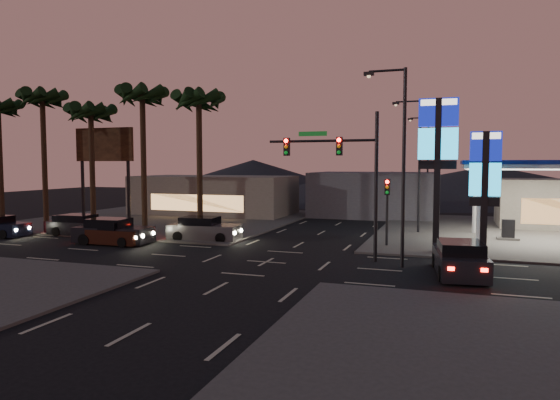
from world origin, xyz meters
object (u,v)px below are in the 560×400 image
at_px(car_lane_a_front, 113,232).
at_px(car_lane_b_mid, 81,226).
at_px(car_lane_a_mid, 111,234).
at_px(car_lane_b_rear, 73,225).
at_px(traffic_signal_mast, 344,164).
at_px(pylon_sign_short, 485,175).
at_px(suv_station, 460,259).
at_px(pylon_sign_tall, 438,144).
at_px(car_lane_b_front, 203,229).

distance_m(car_lane_a_front, car_lane_b_mid, 5.25).
distance_m(car_lane_a_mid, car_lane_b_rear, 6.46).
bearing_deg(traffic_signal_mast, car_lane_a_front, 178.05).
xyz_separation_m(pylon_sign_short, traffic_signal_mast, (-7.24, -2.51, 0.57)).
height_order(pylon_sign_short, traffic_signal_mast, traffic_signal_mast).
distance_m(pylon_sign_short, car_lane_b_rear, 28.68).
bearing_deg(suv_station, car_lane_b_rear, 168.86).
xyz_separation_m(pylon_sign_short, car_lane_a_mid, (-22.67, -2.20, -3.96)).
distance_m(car_lane_a_mid, suv_station, 21.53).
bearing_deg(pylon_sign_tall, car_lane_b_front, 179.02).
distance_m(pylon_sign_short, car_lane_a_front, 23.14).
bearing_deg(suv_station, pylon_sign_short, 74.37).
height_order(pylon_sign_short, car_lane_a_front, pylon_sign_short).
distance_m(pylon_sign_short, car_lane_a_mid, 23.12).
bearing_deg(car_lane_b_rear, car_lane_a_mid, -27.73).
bearing_deg(car_lane_b_mid, pylon_sign_short, -0.90).
distance_m(pylon_sign_tall, traffic_signal_mast, 6.02).
relative_size(traffic_signal_mast, car_lane_a_mid, 1.73).
relative_size(car_lane_a_front, car_lane_b_rear, 1.17).
bearing_deg(pylon_sign_short, pylon_sign_tall, 158.20).
bearing_deg(traffic_signal_mast, pylon_sign_short, 19.13).
bearing_deg(car_lane_a_front, pylon_sign_tall, 8.40).
bearing_deg(car_lane_a_mid, pylon_sign_short, 5.54).
bearing_deg(car_lane_a_mid, traffic_signal_mast, -1.17).
height_order(car_lane_b_front, car_lane_b_rear, car_lane_b_front).
height_order(pylon_sign_tall, suv_station, pylon_sign_tall).
bearing_deg(car_lane_a_mid, car_lane_b_front, 35.12).
xyz_separation_m(pylon_sign_tall, car_lane_b_mid, (-24.89, -0.57, -5.68)).
bearing_deg(car_lane_a_front, car_lane_b_rear, 153.77).
xyz_separation_m(car_lane_b_front, suv_station, (16.49, -5.80, 0.01)).
bearing_deg(car_lane_b_rear, pylon_sign_tall, 0.43).
bearing_deg(car_lane_b_rear, pylon_sign_short, -1.63).
xyz_separation_m(pylon_sign_tall, car_lane_a_mid, (-20.17, -3.20, -5.70)).
distance_m(pylon_sign_tall, car_lane_a_mid, 21.21).
xyz_separation_m(car_lane_a_front, car_lane_a_mid, (0.05, -0.21, -0.08)).
xyz_separation_m(car_lane_a_front, car_lane_b_rear, (-5.67, 2.79, -0.11)).
bearing_deg(pylon_sign_short, car_lane_b_rear, 178.37).
bearing_deg(pylon_sign_short, traffic_signal_mast, -160.87).
bearing_deg(suv_station, pylon_sign_tall, 102.54).
bearing_deg(pylon_sign_tall, pylon_sign_short, -21.80).
height_order(car_lane_b_rear, suv_station, suv_station).
bearing_deg(car_lane_a_front, car_lane_a_mid, -76.46).
relative_size(car_lane_b_rear, suv_station, 0.87).
bearing_deg(car_lane_a_mid, suv_station, -6.23).
bearing_deg(car_lane_b_front, car_lane_a_front, -146.85).
relative_size(pylon_sign_short, car_lane_b_mid, 1.46).
bearing_deg(suv_station, car_lane_a_mid, 173.77).
relative_size(pylon_sign_tall, car_lane_a_mid, 1.95).
relative_size(pylon_sign_short, traffic_signal_mast, 0.88).
xyz_separation_m(car_lane_b_front, car_lane_b_rear, (-10.64, -0.45, -0.09)).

